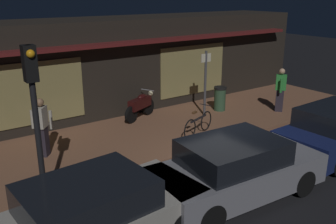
# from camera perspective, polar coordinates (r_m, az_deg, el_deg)

# --- Properties ---
(ground_plane) EXTENTS (60.00, 60.00, 0.00)m
(ground_plane) POSITION_cam_1_polar(r_m,az_deg,el_deg) (10.23, 7.39, -8.57)
(ground_plane) COLOR black
(sidewalk_slab) EXTENTS (18.00, 4.00, 0.15)m
(sidewalk_slab) POSITION_cam_1_polar(r_m,az_deg,el_deg) (12.36, -2.04, -3.26)
(sidewalk_slab) COLOR brown
(sidewalk_slab) RESTS_ON ground_plane
(storefront_building) EXTENTS (18.00, 3.30, 3.60)m
(storefront_building) POSITION_cam_1_polar(r_m,az_deg,el_deg) (14.74, -9.46, 6.99)
(storefront_building) COLOR black
(storefront_building) RESTS_ON ground_plane
(motorcycle) EXTENTS (1.60, 0.88, 0.97)m
(motorcycle) POSITION_cam_1_polar(r_m,az_deg,el_deg) (13.46, -4.25, 1.06)
(motorcycle) COLOR black
(motorcycle) RESTS_ON sidewalk_slab
(bicycle_parked) EXTENTS (1.58, 0.63, 0.91)m
(bicycle_parked) POSITION_cam_1_polar(r_m,az_deg,el_deg) (11.94, 4.65, -1.88)
(bicycle_parked) COLOR black
(bicycle_parked) RESTS_ON sidewalk_slab
(person_photographer) EXTENTS (0.52, 0.46, 1.67)m
(person_photographer) POSITION_cam_1_polar(r_m,az_deg,el_deg) (10.78, -18.69, -2.06)
(person_photographer) COLOR #28232D
(person_photographer) RESTS_ON sidewalk_slab
(person_bystander) EXTENTS (0.53, 0.46, 1.67)m
(person_bystander) POSITION_cam_1_polar(r_m,az_deg,el_deg) (14.76, 16.83, 3.38)
(person_bystander) COLOR #28232D
(person_bystander) RESTS_ON sidewalk_slab
(sign_post) EXTENTS (0.44, 0.09, 2.40)m
(sign_post) POSITION_cam_1_polar(r_m,az_deg,el_deg) (13.61, 5.73, 4.97)
(sign_post) COLOR #47474C
(sign_post) RESTS_ON sidewalk_slab
(trash_bin) EXTENTS (0.48, 0.48, 0.93)m
(trash_bin) POSITION_cam_1_polar(r_m,az_deg,el_deg) (14.51, 7.94, 2.08)
(trash_bin) COLOR #2D4C33
(trash_bin) RESTS_ON sidewalk_slab
(traffic_light_pole) EXTENTS (0.24, 0.33, 3.60)m
(traffic_light_pole) POSITION_cam_1_polar(r_m,az_deg,el_deg) (7.71, -19.79, 1.34)
(traffic_light_pole) COLOR black
(traffic_light_pole) RESTS_ON ground_plane
(parked_car_near) EXTENTS (4.21, 2.04, 1.42)m
(parked_car_near) POSITION_cam_1_polar(r_m,az_deg,el_deg) (7.05, -11.28, -15.42)
(parked_car_near) COLOR black
(parked_car_near) RESTS_ON ground_plane
(parked_car_far) EXTENTS (4.20, 2.02, 1.42)m
(parked_car_far) POSITION_cam_1_polar(r_m,az_deg,el_deg) (8.68, 10.29, -8.60)
(parked_car_far) COLOR black
(parked_car_far) RESTS_ON ground_plane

